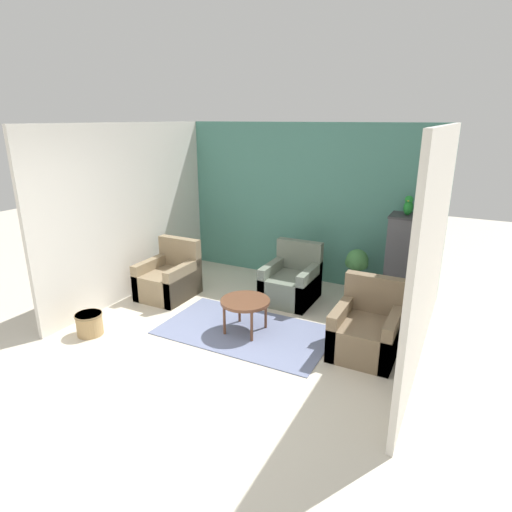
% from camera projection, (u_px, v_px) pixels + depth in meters
% --- Properties ---
extents(ground_plane, '(20.00, 20.00, 0.00)m').
position_uv_depth(ground_plane, '(179.00, 385.00, 4.47)').
color(ground_plane, beige).
rests_on(ground_plane, ground).
extents(wall_back_accent, '(4.36, 0.06, 2.60)m').
position_uv_depth(wall_back_accent, '(306.00, 204.00, 7.08)').
color(wall_back_accent, '#4C897A').
rests_on(wall_back_accent, ground_plane).
extents(wall_left, '(0.06, 3.54, 2.60)m').
position_uv_depth(wall_left, '(131.00, 212.00, 6.50)').
color(wall_left, silver).
rests_on(wall_left, ground_plane).
extents(wall_right, '(0.06, 3.54, 2.60)m').
position_uv_depth(wall_right, '(432.00, 250.00, 4.63)').
color(wall_right, silver).
rests_on(wall_right, ground_plane).
extents(area_rug, '(2.20, 1.26, 0.01)m').
position_uv_depth(area_rug, '(245.00, 331.00, 5.59)').
color(area_rug, slate).
rests_on(area_rug, ground_plane).
extents(coffee_table, '(0.64, 0.64, 0.45)m').
position_uv_depth(coffee_table, '(245.00, 303.00, 5.47)').
color(coffee_table, brown).
rests_on(coffee_table, ground_plane).
extents(armchair_left, '(0.72, 0.82, 0.87)m').
position_uv_depth(armchair_left, '(169.00, 279.00, 6.63)').
color(armchair_left, '#8E7A5B').
rests_on(armchair_left, ground_plane).
extents(armchair_right, '(0.72, 0.82, 0.87)m').
position_uv_depth(armchair_right, '(367.00, 331.00, 5.02)').
color(armchair_right, '#7A664C').
rests_on(armchair_right, ground_plane).
extents(armchair_middle, '(0.72, 0.82, 0.87)m').
position_uv_depth(armchair_middle, '(291.00, 283.00, 6.48)').
color(armchair_middle, slate).
rests_on(armchair_middle, ground_plane).
extents(birdcage, '(0.53, 0.53, 1.36)m').
position_uv_depth(birdcage, '(402.00, 263.00, 6.19)').
color(birdcage, '#353539').
rests_on(birdcage, ground_plane).
extents(parrot, '(0.13, 0.24, 0.28)m').
position_uv_depth(parrot, '(409.00, 206.00, 5.94)').
color(parrot, '#1E842D').
rests_on(parrot, birdcage).
extents(potted_plant, '(0.37, 0.33, 0.78)m').
position_uv_depth(potted_plant, '(356.00, 267.00, 6.48)').
color(potted_plant, beige).
rests_on(potted_plant, ground_plane).
extents(wicker_basket, '(0.34, 0.34, 0.29)m').
position_uv_depth(wicker_basket, '(89.00, 323.00, 5.47)').
color(wicker_basket, tan).
rests_on(wicker_basket, ground_plane).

